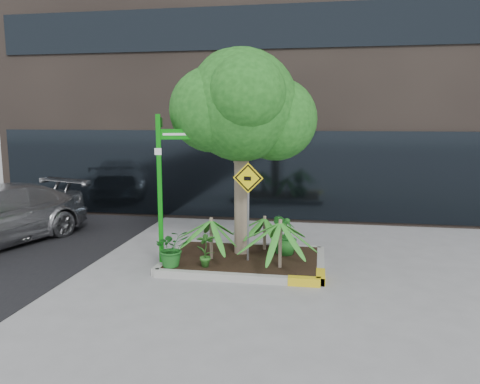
# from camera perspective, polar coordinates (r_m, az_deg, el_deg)

# --- Properties ---
(ground) EXTENTS (80.00, 80.00, 0.00)m
(ground) POSITION_cam_1_polar(r_m,az_deg,el_deg) (9.82, -0.91, -9.21)
(ground) COLOR gray
(ground) RESTS_ON ground
(planter) EXTENTS (3.35, 2.36, 0.15)m
(planter) POSITION_cam_1_polar(r_m,az_deg,el_deg) (10.01, 0.70, -8.24)
(planter) COLOR #9E9E99
(planter) RESTS_ON ground
(tree) EXTENTS (3.04, 2.70, 4.56)m
(tree) POSITION_cam_1_polar(r_m,az_deg,el_deg) (9.94, 0.20, 10.53)
(tree) COLOR gray
(tree) RESTS_ON ground
(palm_front) EXTENTS (1.09, 1.09, 1.21)m
(palm_front) POSITION_cam_1_polar(r_m,az_deg,el_deg) (9.16, 4.95, -3.73)
(palm_front) COLOR gray
(palm_front) RESTS_ON ground
(palm_left) EXTENTS (0.99, 0.99, 1.10)m
(palm_left) POSITION_cam_1_polar(r_m,az_deg,el_deg) (9.72, -3.54, -3.47)
(palm_left) COLOR gray
(palm_left) RESTS_ON ground
(palm_back) EXTENTS (0.86, 0.86, 0.95)m
(palm_back) POSITION_cam_1_polar(r_m,az_deg,el_deg) (10.43, 3.03, -3.21)
(palm_back) COLOR gray
(palm_back) RESTS_ON ground
(shrub_a) EXTENTS (0.92, 0.92, 0.75)m
(shrub_a) POSITION_cam_1_polar(r_m,az_deg,el_deg) (9.42, -8.31, -6.76)
(shrub_a) COLOR #1B5E1D
(shrub_a) RESTS_ON planter
(shrub_b) EXTENTS (0.56, 0.56, 0.85)m
(shrub_b) POSITION_cam_1_polar(r_m,az_deg,el_deg) (10.15, 5.60, -5.26)
(shrub_b) COLOR #1C5F1C
(shrub_b) RESTS_ON planter
(shrub_c) EXTENTS (0.45, 0.45, 0.71)m
(shrub_c) POSITION_cam_1_polar(r_m,az_deg,el_deg) (9.32, -4.20, -7.00)
(shrub_c) COLOR #27631E
(shrub_c) RESTS_ON planter
(shrub_d) EXTENTS (0.62, 0.62, 0.86)m
(shrub_d) POSITION_cam_1_polar(r_m,az_deg,el_deg) (10.17, 5.22, -5.20)
(shrub_d) COLOR #1D641F
(shrub_d) RESTS_ON planter
(street_sign_post) EXTENTS (1.07, 0.91, 3.15)m
(street_sign_post) POSITION_cam_1_polar(r_m,az_deg,el_deg) (9.53, -9.39, 2.11)
(street_sign_post) COLOR #0B810E
(street_sign_post) RESTS_ON ground
(cattle_sign) EXTENTS (0.63, 0.10, 2.04)m
(cattle_sign) POSITION_cam_1_polar(r_m,az_deg,el_deg) (9.50, 1.00, -0.34)
(cattle_sign) COLOR slate
(cattle_sign) RESTS_ON ground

